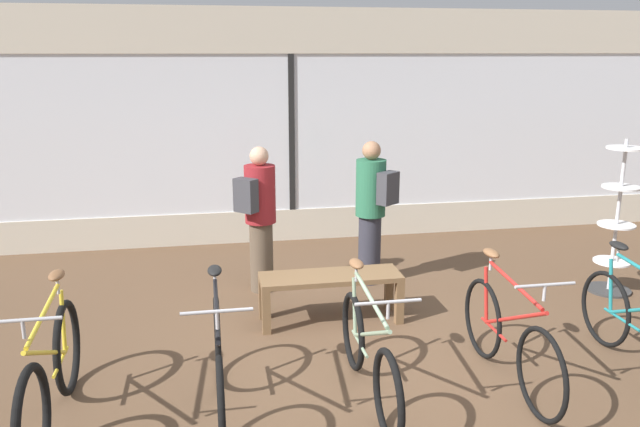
{
  "coord_description": "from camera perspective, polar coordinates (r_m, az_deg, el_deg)",
  "views": [
    {
      "loc": [
        -1.15,
        -4.68,
        2.63
      ],
      "look_at": [
        0.0,
        1.65,
        0.95
      ],
      "focal_mm": 35.0,
      "sensor_mm": 36.0,
      "label": 1
    }
  ],
  "objects": [
    {
      "name": "ground_plane",
      "position": [
        5.49,
        3.18,
        -14.0
      ],
      "size": [
        24.0,
        24.0,
        0.0
      ],
      "primitive_type": "plane",
      "color": "brown"
    },
    {
      "name": "shop_back_wall",
      "position": [
        8.68,
        -2.64,
        8.04
      ],
      "size": [
        12.0,
        0.08,
        3.2
      ],
      "color": "beige",
      "rests_on": "ground_plane"
    },
    {
      "name": "bicycle_far_left",
      "position": [
        4.93,
        -23.32,
        -13.51
      ],
      "size": [
        0.46,
        1.8,
        1.06
      ],
      "color": "black",
      "rests_on": "ground_plane"
    },
    {
      "name": "bicycle_left",
      "position": [
        4.76,
        -9.22,
        -13.59
      ],
      "size": [
        0.46,
        1.75,
        1.04
      ],
      "color": "black",
      "rests_on": "ground_plane"
    },
    {
      "name": "bicycle_center",
      "position": [
        4.92,
        4.44,
        -12.72
      ],
      "size": [
        0.46,
        1.71,
        1.01
      ],
      "color": "black",
      "rests_on": "ground_plane"
    },
    {
      "name": "bicycle_right",
      "position": [
        5.34,
        16.84,
        -10.8
      ],
      "size": [
        0.46,
        1.7,
        1.03
      ],
      "color": "black",
      "rests_on": "ground_plane"
    },
    {
      "name": "accessory_rack",
      "position": [
        7.62,
        25.41,
        -1.43
      ],
      "size": [
        0.48,
        0.48,
        1.73
      ],
      "color": "#333333",
      "rests_on": "ground_plane"
    },
    {
      "name": "display_bench",
      "position": [
        6.22,
        0.97,
        -6.39
      ],
      "size": [
        1.4,
        0.44,
        0.49
      ],
      "color": "brown",
      "rests_on": "ground_plane"
    },
    {
      "name": "customer_near_rack",
      "position": [
        7.12,
        4.75,
        0.47
      ],
      "size": [
        0.52,
        0.56,
        1.66
      ],
      "color": "#2D2D38",
      "rests_on": "ground_plane"
    },
    {
      "name": "customer_by_window",
      "position": [
        6.88,
        -5.56,
        -0.15
      ],
      "size": [
        0.54,
        0.55,
        1.64
      ],
      "color": "brown",
      "rests_on": "ground_plane"
    }
  ]
}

